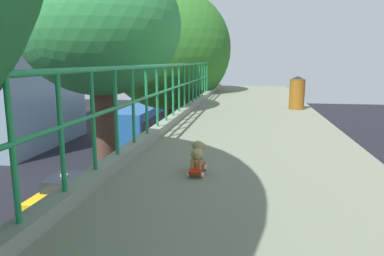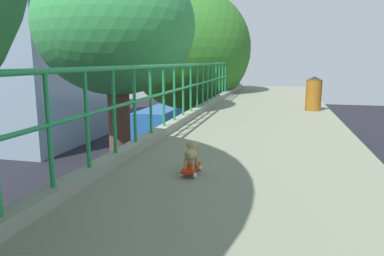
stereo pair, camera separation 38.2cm
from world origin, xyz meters
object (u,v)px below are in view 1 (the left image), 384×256
Objects in this scene: toy_skateboard at (197,168)px; city_bus at (145,122)px; car_yellow_cab_sixth at (64,192)px; car_white_seventh at (149,173)px; small_dog at (197,152)px; car_red_taxi_fifth at (100,229)px; litter_bin at (297,92)px.

city_bus is at bearing 108.14° from toy_skateboard.
city_bus is at bearing 89.79° from car_yellow_cab_sixth.
car_white_seventh is at bearing -72.27° from city_bus.
small_dog is at bearing -54.17° from car_yellow_cab_sixth.
small_dog reaches higher than city_bus.
car_red_taxi_fifth is at bearing -79.02° from city_bus.
litter_bin is (6.91, -9.54, 5.63)m from car_white_seventh.
toy_skateboard is 1.29× the size of small_dog.
car_white_seventh is 17.08m from toy_skateboard.
car_yellow_cab_sixth is at bearing -90.21° from city_bus.
city_bus reaches higher than car_yellow_cab_sixth.
toy_skateboard is (8.55, -11.87, 5.27)m from car_yellow_cab_sixth.
toy_skateboard is 0.50× the size of litter_bin.
toy_skateboard is (5.07, -8.29, 5.24)m from car_red_taxi_fifth.
small_dog is at bearing -71.85° from city_bus.
car_red_taxi_fifth is 18.04m from city_bus.
toy_skateboard is at bearing -89.21° from small_dog.
city_bus is at bearing 108.15° from small_dog.
toy_skateboard is (5.13, -15.42, 5.25)m from car_white_seventh.
car_white_seventh is 0.40× the size of city_bus.
city_bus is 33.08× the size of small_dog.
toy_skateboard reaches higher than car_yellow_cab_sixth.
small_dog is (8.55, -11.85, 5.46)m from car_yellow_cab_sixth.
car_red_taxi_fifth is 4.72× the size of litter_bin.
car_yellow_cab_sixth is 13.22m from litter_bin.
car_yellow_cab_sixth is 4.98× the size of litter_bin.
car_yellow_cab_sixth is 14.15m from city_bus.
city_bus is 27.63m from small_dog.
toy_skateboard reaches higher than car_white_seventh.
car_red_taxi_fifth is 0.93× the size of car_white_seventh.
small_dog is 0.39× the size of litter_bin.
car_yellow_cab_sixth is 0.99× the size of car_white_seventh.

